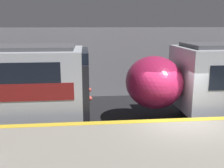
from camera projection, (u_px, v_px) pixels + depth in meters
The scene contains 3 objects.
ground_plane at pixel (179, 145), 9.49m from camera, with size 120.00×120.00×0.00m, color black.
platform at pixel (204, 160), 7.46m from camera, with size 40.00×3.97×1.04m.
station_rear_barrier at pixel (140, 62), 15.74m from camera, with size 50.00×0.15×4.08m.
Camera 1 is at (-3.29, -8.46, 4.30)m, focal length 42.00 mm.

